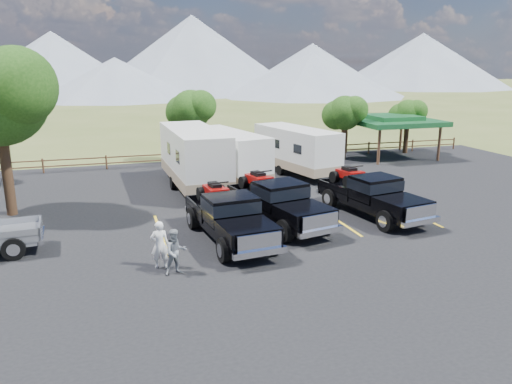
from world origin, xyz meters
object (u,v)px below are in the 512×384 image
object	(u,v)px
trailer_right	(296,150)
person_b	(176,252)
rig_left	(229,215)
person_a	(160,245)
rig_center	(277,201)
trailer_center	(228,156)
rig_right	(371,194)
trailer_left	(194,158)
pavilion	(392,121)

from	to	relation	value
trailer_right	person_b	bearing A→B (deg)	-138.88
rig_left	person_a	size ratio (longest dim) A/B	3.81
rig_center	person_a	size ratio (longest dim) A/B	3.95
person_a	person_b	bearing A→B (deg)	125.98
trailer_center	person_b	size ratio (longest dim) A/B	5.48
rig_left	rig_right	size ratio (longest dim) A/B	0.99
trailer_left	person_a	distance (m)	11.38
trailer_right	rig_center	bearing A→B (deg)	-129.30
rig_center	trailer_center	xyz separation A→B (m)	(-0.18, 8.39, 0.55)
rig_left	rig_right	xyz separation A→B (m)	(7.27, 1.33, 0.00)
rig_right	trailer_left	world-z (taller)	trailer_left
trailer_center	rig_right	bearing A→B (deg)	-72.44
rig_center	person_b	size ratio (longest dim) A/B	4.24
trailer_center	person_b	bearing A→B (deg)	-123.79
trailer_left	person_b	xyz separation A→B (m)	(-2.75, -11.59, -1.00)
trailer_center	trailer_left	bearing A→B (deg)	-167.50
pavilion	rig_right	xyz separation A→B (m)	(-9.14, -13.10, -1.71)
rig_right	rig_left	bearing A→B (deg)	-179.47
pavilion	trailer_left	xyz separation A→B (m)	(-16.23, -5.65, -0.94)
rig_center	rig_right	xyz separation A→B (m)	(4.67, -0.09, -0.02)
rig_left	trailer_right	bearing A→B (deg)	50.49
trailer_center	person_a	bearing A→B (deg)	-126.78
rig_left	trailer_center	bearing A→B (deg)	70.41
pavilion	rig_left	distance (m)	21.92
trailer_right	trailer_center	bearing A→B (deg)	177.63
trailer_left	rig_center	bearing A→B (deg)	-73.74
trailer_right	person_a	world-z (taller)	trailer_right
rig_center	trailer_right	bearing A→B (deg)	52.04
rig_right	person_a	world-z (taller)	rig_right
rig_right	person_b	size ratio (longest dim) A/B	4.15
person_b	person_a	bearing A→B (deg)	112.93
rig_left	rig_center	size ratio (longest dim) A/B	0.97
trailer_center	person_b	distance (m)	13.59
pavilion	rig_right	world-z (taller)	pavilion
rig_left	person_a	bearing A→B (deg)	-150.89
pavilion	trailer_center	world-z (taller)	pavilion
rig_center	rig_left	bearing A→B (deg)	-163.26
person_b	rig_left	bearing A→B (deg)	38.15
trailer_center	trailer_right	world-z (taller)	trailer_center
person_a	person_b	world-z (taller)	person_a
rig_left	trailer_right	size ratio (longest dim) A/B	0.76
rig_center	trailer_center	world-z (taller)	trailer_center
trailer_center	person_b	xyz separation A→B (m)	(-4.98, -12.62, -0.80)
pavilion	person_b	bearing A→B (deg)	-137.74
rig_right	person_a	distance (m)	10.85
rig_center	person_a	world-z (taller)	rig_center
rig_center	trailer_left	size ratio (longest dim) A/B	0.69
trailer_center	trailer_right	xyz separation A→B (m)	(4.74, 0.91, -0.04)
rig_left	person_b	bearing A→B (deg)	-138.08
person_a	rig_center	bearing A→B (deg)	-144.42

